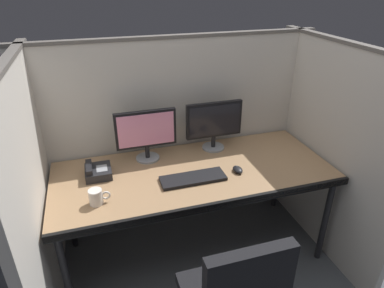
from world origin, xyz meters
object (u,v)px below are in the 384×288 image
(monitor_left, at_px, (146,132))
(coffee_mug, at_px, (96,197))
(desk, at_px, (195,177))
(desk_phone, at_px, (97,171))
(monitor_right, at_px, (214,123))
(keyboard_main, at_px, (193,178))
(computer_mouse, at_px, (238,170))

(monitor_left, xyz_separation_m, coffee_mug, (-0.38, -0.44, -0.17))
(desk, bearing_deg, desk_phone, 167.68)
(desk, bearing_deg, monitor_right, 49.67)
(keyboard_main, xyz_separation_m, desk_phone, (-0.60, 0.24, 0.02))
(desk_phone, height_order, coffee_mug, coffee_mug)
(keyboard_main, distance_m, computer_mouse, 0.32)
(computer_mouse, bearing_deg, monitor_right, 95.91)
(desk, xyz_separation_m, desk_phone, (-0.64, 0.14, 0.08))
(monitor_left, distance_m, computer_mouse, 0.69)
(monitor_left, xyz_separation_m, keyboard_main, (0.23, -0.36, -0.20))
(desk, distance_m, keyboard_main, 0.12)
(monitor_left, bearing_deg, desk, -44.13)
(keyboard_main, xyz_separation_m, computer_mouse, (0.32, 0.01, 0.01))
(keyboard_main, distance_m, desk_phone, 0.64)
(keyboard_main, distance_m, coffee_mug, 0.62)
(keyboard_main, xyz_separation_m, coffee_mug, (-0.62, -0.08, 0.04))
(monitor_left, distance_m, keyboard_main, 0.48)
(monitor_left, bearing_deg, coffee_mug, -131.00)
(keyboard_main, bearing_deg, monitor_right, 53.40)
(coffee_mug, bearing_deg, computer_mouse, 5.06)
(desk, relative_size, monitor_right, 4.42)
(computer_mouse, relative_size, desk_phone, 0.51)
(desk, relative_size, desk_phone, 10.00)
(monitor_right, bearing_deg, coffee_mug, -153.02)
(keyboard_main, relative_size, coffee_mug, 3.41)
(desk_phone, xyz_separation_m, coffee_mug, (-0.02, -0.31, 0.01))
(desk_phone, bearing_deg, coffee_mug, -93.89)
(desk, height_order, monitor_right, monitor_right)
(monitor_right, xyz_separation_m, keyboard_main, (-0.28, -0.38, -0.20))
(keyboard_main, height_order, coffee_mug, coffee_mug)
(keyboard_main, bearing_deg, coffee_mug, -172.85)
(computer_mouse, xyz_separation_m, coffee_mug, (-0.94, -0.08, 0.03))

